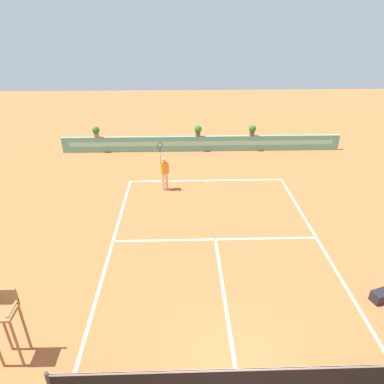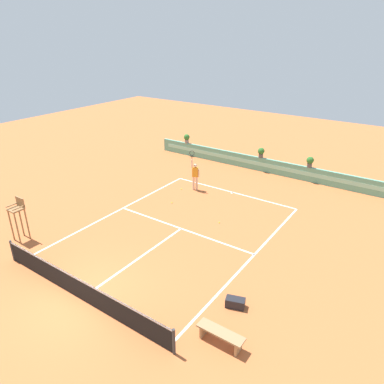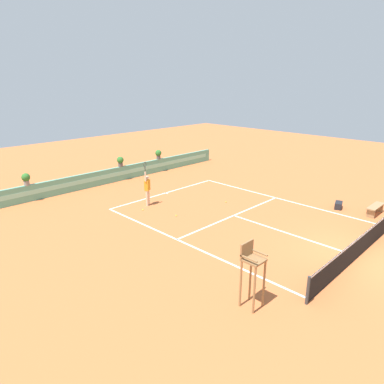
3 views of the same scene
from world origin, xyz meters
TOP-DOWN VIEW (x-y plane):
  - ground_plane at (0.00, 6.00)m, footprint 60.00×60.00m
  - court_lines at (0.00, 6.72)m, footprint 8.32×11.94m
  - net at (0.00, 0.00)m, footprint 8.92×0.10m
  - back_wall_barrier at (0.00, 16.39)m, footprint 18.00×0.21m
  - umpire_chair at (-5.73, 1.26)m, footprint 0.60×0.60m
  - gear_bag at (4.98, 2.94)m, footprint 0.78×0.56m
  - tennis_player at (-2.19, 10.89)m, footprint 0.56×0.36m
  - tennis_ball_near_baseline at (-2.21, 8.50)m, footprint 0.07×0.07m
  - tennis_ball_mid_court at (1.31, 8.01)m, footprint 0.07×0.07m
  - tennis_ball_by_sideline at (-2.92, 10.43)m, footprint 0.07×0.07m
  - potted_plant_right at (3.24, 16.39)m, footprint 0.48×0.48m
  - potted_plant_centre at (-0.25, 16.39)m, footprint 0.48×0.48m
  - potted_plant_far_left at (-6.73, 16.39)m, footprint 0.48×0.48m

SIDE VIEW (x-z plane):
  - ground_plane at x=0.00m, z-range 0.00..0.00m
  - court_lines at x=0.00m, z-range 0.00..0.01m
  - tennis_ball_near_baseline at x=-2.21m, z-range 0.00..0.07m
  - tennis_ball_mid_court at x=1.31m, z-range 0.00..0.07m
  - tennis_ball_by_sideline at x=-2.92m, z-range 0.00..0.07m
  - gear_bag at x=4.98m, z-range 0.00..0.36m
  - back_wall_barrier at x=0.00m, z-range 0.00..1.00m
  - net at x=0.00m, z-range 0.01..1.01m
  - tennis_player at x=-2.19m, z-range -0.24..2.34m
  - umpire_chair at x=-5.73m, z-range 0.27..2.41m
  - potted_plant_right at x=3.24m, z-range 1.05..1.78m
  - potted_plant_centre at x=-0.25m, z-range 1.05..1.78m
  - potted_plant_far_left at x=-6.73m, z-range 1.05..1.78m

